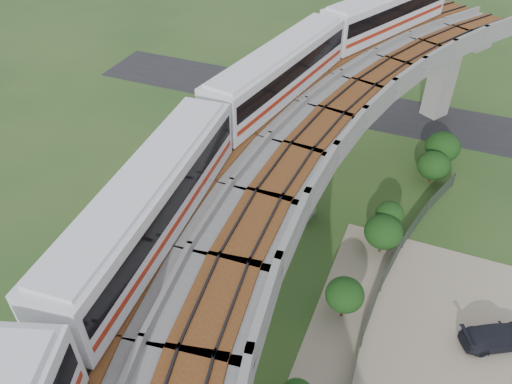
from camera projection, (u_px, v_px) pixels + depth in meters
ground at (237, 306)px, 33.87m from camera, size 160.00×160.00×0.00m
asphalt_road at (347, 106)px, 55.49m from camera, size 60.00×8.00×0.03m
viaduct at (298, 222)px, 27.06m from camera, size 19.58×73.98×11.40m
metro_train at (253, 140)px, 27.47m from camera, size 11.53×61.30×3.64m
fence at (382, 347)px, 30.51m from camera, size 3.87×38.73×1.50m
tree_0 at (443, 147)px, 45.02m from camera, size 3.12×3.12×3.57m
tree_1 at (434, 165)px, 43.35m from camera, size 2.83×2.83×3.13m
tree_2 at (390, 214)px, 37.75m from camera, size 2.15×2.15×3.27m
tree_3 at (383, 232)px, 36.60m from camera, size 2.85×2.85×3.26m
tree_4 at (345, 295)px, 31.91m from camera, size 2.52×2.52×3.22m
car_dark at (498, 337)px, 31.14m from camera, size 4.98×3.96×1.35m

